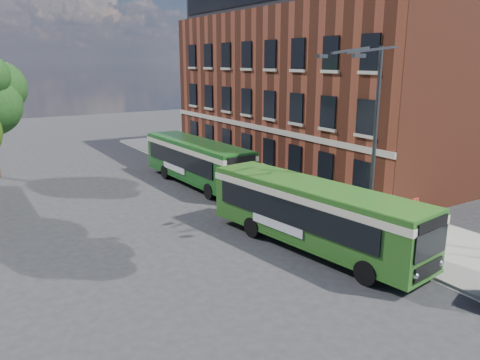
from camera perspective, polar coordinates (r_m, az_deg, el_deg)
ground at (r=21.88m, az=1.94°, el=-8.13°), size 120.00×120.00×0.00m
pavement at (r=31.89m, az=4.38°, el=-0.77°), size 6.00×48.00×0.15m
kerb_line at (r=30.26m, az=-0.28°, el=-1.70°), size 0.12×48.00×0.01m
brick_office at (r=38.34m, az=9.60°, el=12.05°), size 12.10×26.00×14.20m
street_lamp at (r=22.17m, az=15.47°, el=4.55°), size 2.96×2.38×9.00m
bus_stop_sign at (r=22.16m, az=20.43°, el=-4.61°), size 0.35×0.08×2.52m
bus_front at (r=21.36m, az=8.91°, el=-3.63°), size 4.07×11.54×3.02m
bus_rear at (r=32.40m, az=-5.27°, el=2.64°), size 2.96×11.21×3.02m
pedestrian_a at (r=23.38m, az=15.71°, el=-4.31°), size 0.75×0.55×1.90m
pedestrian_b at (r=25.09m, az=15.64°, el=-3.19°), size 1.07×0.99×1.77m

